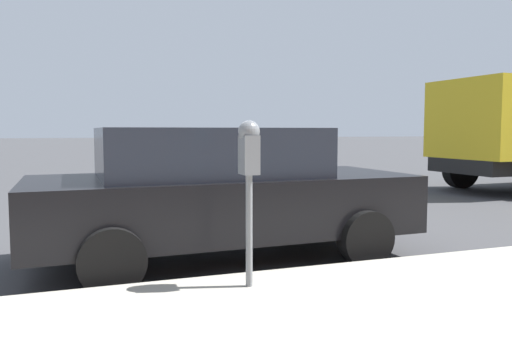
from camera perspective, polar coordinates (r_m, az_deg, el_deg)
name	(u,v)px	position (r m, az deg, el deg)	size (l,w,h in m)	color
ground_plane	(237,238)	(7.20, -2.19, -7.75)	(220.00, 220.00, 0.00)	#424244
parking_meter	(249,161)	(4.33, -0.81, 1.14)	(0.21, 0.19, 1.46)	gray
car_black	(220,191)	(5.99, -4.13, -2.32)	(2.17, 4.53, 1.57)	black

